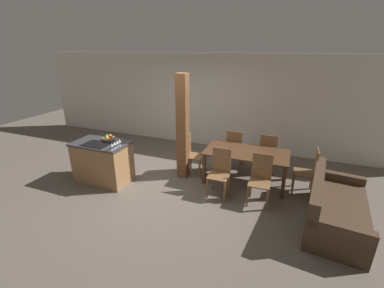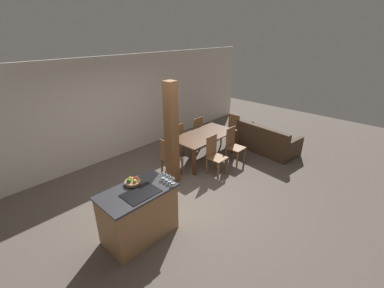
# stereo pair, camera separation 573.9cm
# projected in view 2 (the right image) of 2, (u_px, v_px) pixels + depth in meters

# --- Properties ---
(ground_plane) EXTENTS (16.00, 16.00, 0.00)m
(ground_plane) POSITION_uv_depth(u_px,v_px,m) (180.00, 195.00, 5.57)
(ground_plane) COLOR #665B51
(wall_back) EXTENTS (11.20, 0.08, 2.70)m
(wall_back) POSITION_uv_depth(u_px,v_px,m) (107.00, 110.00, 6.71)
(wall_back) COLOR silver
(wall_back) RESTS_ON ground_plane
(kitchen_island) EXTENTS (1.21, 0.72, 0.93)m
(kitchen_island) POSITION_uv_depth(u_px,v_px,m) (139.00, 213.00, 4.29)
(kitchen_island) COLOR #9E7047
(kitchen_island) RESTS_ON ground_plane
(fruit_bowl) EXTENTS (0.27, 0.27, 0.11)m
(fruit_bowl) POSITION_uv_depth(u_px,v_px,m) (132.00, 182.00, 4.26)
(fruit_bowl) COLOR #99704C
(fruit_bowl) RESTS_ON kitchen_island
(wine_glass_near) EXTENTS (0.07, 0.07, 0.15)m
(wine_glass_near) POSITION_uv_depth(u_px,v_px,m) (173.00, 178.00, 4.23)
(wine_glass_near) COLOR silver
(wine_glass_near) RESTS_ON kitchen_island
(wine_glass_middle) EXTENTS (0.07, 0.07, 0.15)m
(wine_glass_middle) POSITION_uv_depth(u_px,v_px,m) (169.00, 176.00, 4.28)
(wine_glass_middle) COLOR silver
(wine_glass_middle) RESTS_ON kitchen_island
(wine_glass_far) EXTENTS (0.07, 0.07, 0.15)m
(wine_glass_far) POSITION_uv_depth(u_px,v_px,m) (166.00, 174.00, 4.33)
(wine_glass_far) COLOR silver
(wine_glass_far) RESTS_ON kitchen_island
(wine_glass_end) EXTENTS (0.07, 0.07, 0.15)m
(wine_glass_end) POSITION_uv_depth(u_px,v_px,m) (163.00, 173.00, 4.38)
(wine_glass_end) COLOR silver
(wine_glass_end) RESTS_ON kitchen_island
(dining_table) EXTENTS (1.77, 0.93, 0.73)m
(dining_table) POSITION_uv_depth(u_px,v_px,m) (204.00, 138.00, 6.88)
(dining_table) COLOR #51331E
(dining_table) RESTS_ON ground_plane
(dining_chair_near_left) EXTENTS (0.40, 0.40, 0.96)m
(dining_chair_near_left) POSITION_uv_depth(u_px,v_px,m) (215.00, 155.00, 6.24)
(dining_chair_near_left) COLOR brown
(dining_chair_near_left) RESTS_ON ground_plane
(dining_chair_near_right) EXTENTS (0.40, 0.40, 0.96)m
(dining_chair_near_right) POSITION_uv_depth(u_px,v_px,m) (234.00, 145.00, 6.77)
(dining_chair_near_right) COLOR brown
(dining_chair_near_right) RESTS_ON ground_plane
(dining_chair_far_left) EXTENTS (0.40, 0.40, 0.96)m
(dining_chair_far_left) POSITION_uv_depth(u_px,v_px,m) (176.00, 140.00, 7.10)
(dining_chair_far_left) COLOR brown
(dining_chair_far_left) RESTS_ON ground_plane
(dining_chair_far_right) EXTENTS (0.40, 0.40, 0.96)m
(dining_chair_far_right) POSITION_uv_depth(u_px,v_px,m) (195.00, 132.00, 7.63)
(dining_chair_far_right) COLOR brown
(dining_chair_far_right) RESTS_ON ground_plane
(dining_chair_head_end) EXTENTS (0.40, 0.40, 0.96)m
(dining_chair_head_end) POSITION_uv_depth(u_px,v_px,m) (169.00, 158.00, 6.09)
(dining_chair_head_end) COLOR brown
(dining_chair_head_end) RESTS_ON ground_plane
(dining_chair_foot_end) EXTENTS (0.40, 0.40, 0.96)m
(dining_chair_foot_end) POSITION_uv_depth(u_px,v_px,m) (231.00, 130.00, 7.78)
(dining_chair_foot_end) COLOR brown
(dining_chair_foot_end) RESTS_ON ground_plane
(couch) EXTENTS (1.08, 1.94, 0.82)m
(couch) POSITION_uv_depth(u_px,v_px,m) (265.00, 141.00, 7.55)
(couch) COLOR #473323
(couch) RESTS_ON ground_plane
(timber_post) EXTENTS (0.23, 0.23, 2.35)m
(timber_post) POSITION_uv_depth(u_px,v_px,m) (172.00, 135.00, 5.58)
(timber_post) COLOR brown
(timber_post) RESTS_ON ground_plane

